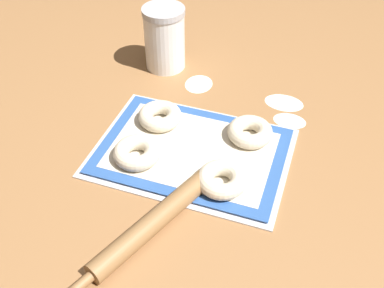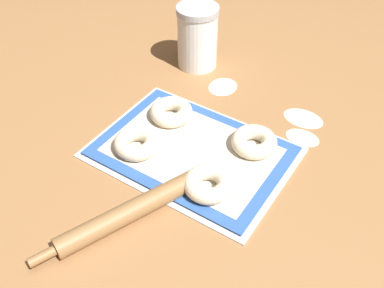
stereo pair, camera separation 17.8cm
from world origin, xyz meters
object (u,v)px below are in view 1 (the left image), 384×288
at_px(bagel_back_right, 250,132).
at_px(bagel_back_left, 160,116).
at_px(baking_tray, 192,152).
at_px(flour_canister, 165,38).
at_px(bagel_front_right, 222,179).
at_px(rolling_pin, 154,222).
at_px(bagel_front_left, 137,153).

bearing_deg(bagel_back_right, bagel_back_left, -176.09).
relative_size(baking_tray, flour_canister, 2.49).
bearing_deg(baking_tray, bagel_back_left, 147.16).
height_order(bagel_front_right, rolling_pin, bagel_front_right).
bearing_deg(bagel_front_left, flour_canister, 102.46).
bearing_deg(baking_tray, bagel_back_right, 36.27).
xyz_separation_m(baking_tray, bagel_front_left, (-0.10, -0.07, 0.02)).
distance_m(baking_tray, bagel_back_right, 0.14).
bearing_deg(bagel_back_right, flour_canister, 142.20).
distance_m(bagel_back_left, flour_canister, 0.27).
relative_size(bagel_front_left, bagel_back_left, 1.00).
bearing_deg(bagel_front_left, bagel_back_left, 89.96).
distance_m(bagel_front_right, rolling_pin, 0.17).
xyz_separation_m(bagel_back_left, bagel_back_right, (0.22, 0.01, 0.00)).
height_order(bagel_front_left, flour_canister, flour_canister).
height_order(flour_canister, rolling_pin, flour_canister).
relative_size(bagel_front_left, rolling_pin, 0.27).
height_order(bagel_front_right, bagel_back_right, same).
bearing_deg(bagel_back_left, bagel_front_left, -90.04).
height_order(baking_tray, bagel_back_left, bagel_back_left).
bearing_deg(flour_canister, bagel_front_left, -77.54).
height_order(baking_tray, bagel_back_right, bagel_back_right).
relative_size(bagel_back_left, flour_canister, 0.59).
height_order(bagel_back_right, flour_canister, flour_canister).
relative_size(baking_tray, bagel_front_right, 4.18).
bearing_deg(bagel_front_right, bagel_back_right, 83.26).
xyz_separation_m(bagel_front_right, bagel_back_right, (0.02, 0.16, 0.00)).
relative_size(bagel_front_right, bagel_back_left, 1.00).
distance_m(baking_tray, bagel_front_left, 0.13).
distance_m(bagel_front_right, bagel_back_left, 0.25).
height_order(bagel_back_left, flour_canister, flour_canister).
height_order(bagel_front_left, bagel_front_right, same).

